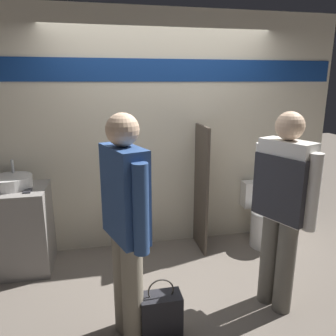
{
  "coord_description": "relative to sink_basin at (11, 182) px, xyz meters",
  "views": [
    {
      "loc": [
        -0.68,
        -3.1,
        1.93
      ],
      "look_at": [
        0.0,
        0.17,
        1.05
      ],
      "focal_mm": 35.0,
      "sensor_mm": 36.0,
      "label": 1
    }
  ],
  "objects": [
    {
      "name": "person_with_lanyard",
      "position": [
        1.07,
        -1.26,
        0.01
      ],
      "size": [
        0.33,
        0.58,
        1.74
      ],
      "rotation": [
        0.0,
        0.0,
        1.91
      ],
      "color": "gray",
      "rests_on": "ground_plane"
    },
    {
      "name": "urinal_near_counter",
      "position": [
        1.24,
        0.08,
        -0.2
      ],
      "size": [
        0.33,
        0.31,
        1.14
      ],
      "color": "silver",
      "rests_on": "ground_plane"
    },
    {
      "name": "toilet",
      "position": [
        2.82,
        -0.07,
        -0.63
      ],
      "size": [
        0.4,
        0.55,
        0.88
      ],
      "color": "white",
      "rests_on": "ground_plane"
    },
    {
      "name": "cell_phone",
      "position": [
        0.19,
        -0.17,
        -0.05
      ],
      "size": [
        0.07,
        0.14,
        0.01
      ],
      "color": "#232328",
      "rests_on": "sink_counter"
    },
    {
      "name": "sink_counter",
      "position": [
        -0.05,
        -0.06,
        -0.5
      ],
      "size": [
        0.8,
        0.57,
        0.89
      ],
      "color": "gray",
      "rests_on": "ground_plane"
    },
    {
      "name": "person_in_vest",
      "position": [
        2.36,
        -1.16,
        0.05
      ],
      "size": [
        0.38,
        0.56,
        1.71
      ],
      "rotation": [
        0.0,
        0.0,
        1.98
      ],
      "color": "#666056",
      "rests_on": "ground_plane"
    },
    {
      "name": "display_wall",
      "position": [
        1.6,
        0.26,
        0.42
      ],
      "size": [
        4.21,
        0.07,
        2.7
      ],
      "color": "beige",
      "rests_on": "ground_plane"
    },
    {
      "name": "shopping_bag",
      "position": [
        1.3,
        -1.34,
        -0.75
      ],
      "size": [
        0.31,
        0.17,
        0.51
      ],
      "color": "#232328",
      "rests_on": "ground_plane"
    },
    {
      "name": "divider_near_counter",
      "position": [
        2.03,
        -0.0,
        -0.21
      ],
      "size": [
        0.03,
        0.46,
        1.47
      ],
      "color": "#4C4238",
      "rests_on": "ground_plane"
    },
    {
      "name": "ground_plane",
      "position": [
        1.6,
        -0.34,
        -0.95
      ],
      "size": [
        16.0,
        16.0,
        0.0
      ],
      "primitive_type": "plane",
      "color": "#70665B"
    },
    {
      "name": "sink_basin",
      "position": [
        0.0,
        0.0,
        0.0
      ],
      "size": [
        0.42,
        0.42,
        0.26
      ],
      "color": "white",
      "rests_on": "sink_counter"
    }
  ]
}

